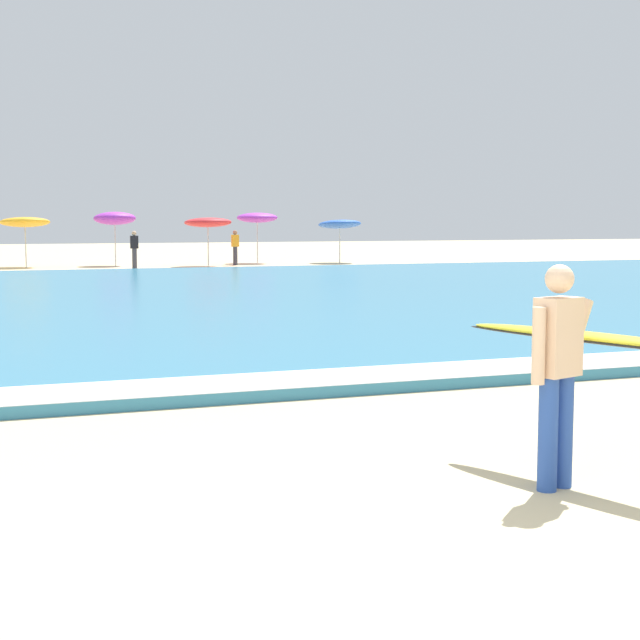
# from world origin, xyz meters

# --- Properties ---
(ground_plane) EXTENTS (160.00, 160.00, 0.00)m
(ground_plane) POSITION_xyz_m (0.00, 0.00, 0.00)
(ground_plane) COLOR beige
(sea) EXTENTS (120.00, 28.00, 0.14)m
(sea) POSITION_xyz_m (0.00, 19.47, 0.07)
(sea) COLOR teal
(sea) RESTS_ON ground
(surf_foam) EXTENTS (120.00, 1.20, 0.01)m
(surf_foam) POSITION_xyz_m (0.00, 6.07, 0.15)
(surf_foam) COLOR white
(surf_foam) RESTS_ON sea
(surfer_with_board) EXTENTS (1.30, 2.61, 1.73)m
(surfer_with_board) POSITION_xyz_m (1.75, 1.40, 1.03)
(surfer_with_board) COLOR #284CA3
(surfer_with_board) RESTS_ON ground
(beach_umbrella_3) EXTENTS (2.12, 2.15, 2.24)m
(beach_umbrella_3) POSITION_xyz_m (-0.06, 38.96, 1.95)
(beach_umbrella_3) COLOR beige
(beach_umbrella_3) RESTS_ON ground
(beach_umbrella_4) EXTENTS (1.86, 1.89, 2.45)m
(beach_umbrella_4) POSITION_xyz_m (3.79, 39.03, 2.11)
(beach_umbrella_4) COLOR beige
(beach_umbrella_4) RESTS_ON ground
(beach_umbrella_5) EXTENTS (2.09, 2.11, 2.19)m
(beach_umbrella_5) POSITION_xyz_m (7.57, 37.05, 1.93)
(beach_umbrella_5) COLOR beige
(beach_umbrella_5) RESTS_ON ground
(beach_umbrella_6) EXTENTS (1.93, 1.94, 2.39)m
(beach_umbrella_6) POSITION_xyz_m (10.52, 39.35, 2.14)
(beach_umbrella_6) COLOR beige
(beach_umbrella_6) RESTS_ON ground
(beach_umbrella_7) EXTENTS (2.05, 2.08, 2.13)m
(beach_umbrella_7) POSITION_xyz_m (14.30, 38.27, 1.84)
(beach_umbrella_7) COLOR beige
(beach_umbrella_7) RESTS_ON ground
(beachgoer_near_row_left) EXTENTS (0.32, 0.20, 1.58)m
(beachgoer_near_row_left) POSITION_xyz_m (4.18, 36.25, 0.84)
(beachgoer_near_row_left) COLOR #383842
(beachgoer_near_row_left) RESTS_ON ground
(beachgoer_near_row_mid) EXTENTS (0.32, 0.20, 1.58)m
(beachgoer_near_row_mid) POSITION_xyz_m (8.93, 37.52, 0.84)
(beachgoer_near_row_mid) COLOR #383842
(beachgoer_near_row_mid) RESTS_ON ground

